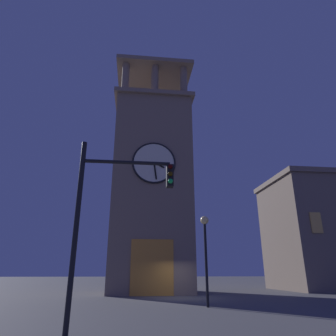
% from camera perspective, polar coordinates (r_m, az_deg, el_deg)
% --- Properties ---
extents(ground_plane, '(200.00, 200.00, 0.00)m').
position_cam_1_polar(ground_plane, '(21.49, 2.21, -23.69)').
color(ground_plane, '#4C4C51').
extents(clocktower, '(7.32, 7.77, 23.79)m').
position_cam_1_polar(clocktower, '(27.81, -3.25, -3.81)').
color(clocktower, gray).
rests_on(clocktower, ground_plane).
extents(traffic_signal_near, '(3.04, 0.41, 5.70)m').
position_cam_1_polar(traffic_signal_near, '(9.52, -11.19, -6.71)').
color(traffic_signal_near, black).
rests_on(traffic_signal_near, ground_plane).
extents(street_lamp, '(0.44, 0.44, 4.48)m').
position_cam_1_polar(street_lamp, '(16.16, 7.17, -13.70)').
color(street_lamp, black).
rests_on(street_lamp, ground_plane).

